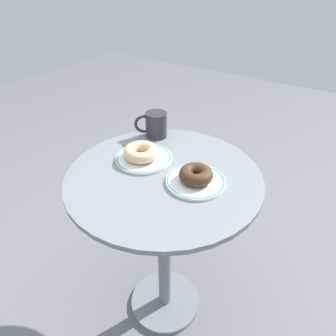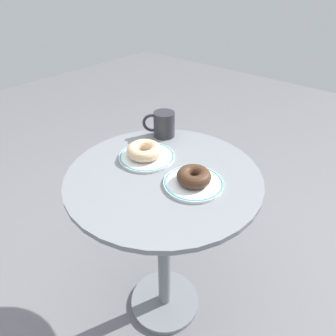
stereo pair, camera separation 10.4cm
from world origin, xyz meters
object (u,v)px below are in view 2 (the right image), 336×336
(coffee_mug, at_px, (163,124))
(cafe_table, at_px, (164,220))
(donut_chocolate, at_px, (194,176))
(donut_glazed, at_px, (144,150))
(plate_left, at_px, (147,157))
(plate_right, at_px, (193,183))

(coffee_mug, bearing_deg, cafe_table, -48.61)
(donut_chocolate, height_order, coffee_mug, coffee_mug)
(donut_glazed, bearing_deg, coffee_mug, 109.70)
(cafe_table, relative_size, coffee_mug, 6.51)
(plate_left, height_order, donut_glazed, donut_glazed)
(cafe_table, distance_m, coffee_mug, 0.39)
(cafe_table, relative_size, donut_chocolate, 6.81)
(cafe_table, distance_m, donut_glazed, 0.28)
(cafe_table, relative_size, plate_left, 3.68)
(donut_glazed, height_order, coffee_mug, coffee_mug)
(plate_left, distance_m, plate_right, 0.23)
(cafe_table, bearing_deg, donut_glazed, 165.69)
(donut_glazed, relative_size, coffee_mug, 1.11)
(cafe_table, height_order, plate_right, plate_right)
(plate_right, bearing_deg, donut_chocolate, 0.00)
(donut_glazed, bearing_deg, plate_right, -3.13)
(coffee_mug, bearing_deg, donut_chocolate, -32.61)
(plate_right, height_order, donut_chocolate, donut_chocolate)
(cafe_table, distance_m, plate_left, 0.25)
(plate_left, height_order, donut_chocolate, donut_chocolate)
(plate_right, distance_m, coffee_mug, 0.36)
(donut_chocolate, bearing_deg, plate_right, 0.00)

